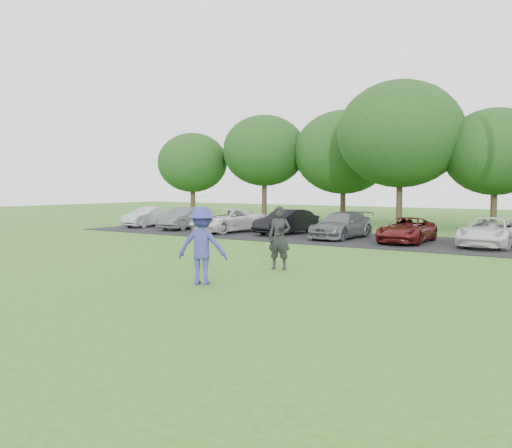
% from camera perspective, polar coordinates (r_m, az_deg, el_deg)
% --- Properties ---
extents(ground, '(100.00, 100.00, 0.00)m').
position_cam_1_polar(ground, '(15.13, -7.50, -5.69)').
color(ground, '#32661D').
rests_on(ground, ground).
extents(parking_lot, '(32.00, 6.50, 0.03)m').
position_cam_1_polar(parking_lot, '(26.21, 11.74, -1.60)').
color(parking_lot, black).
rests_on(parking_lot, ground).
extents(frisbee_player, '(1.46, 1.17, 2.28)m').
position_cam_1_polar(frisbee_player, '(14.50, -5.40, -2.16)').
color(frisbee_player, '#343792').
rests_on(frisbee_player, ground).
extents(camera_bystander, '(0.77, 0.59, 1.89)m').
position_cam_1_polar(camera_bystander, '(16.92, 2.36, -1.39)').
color(camera_bystander, black).
rests_on(camera_bystander, ground).
extents(parked_cars, '(30.18, 4.99, 1.26)m').
position_cam_1_polar(parked_cars, '(25.96, 12.55, -0.31)').
color(parked_cars, silver).
rests_on(parked_cars, parking_lot).
extents(tree_row, '(42.39, 9.85, 8.64)m').
position_cam_1_polar(tree_row, '(35.00, 20.35, 7.64)').
color(tree_row, '#38281C').
rests_on(tree_row, ground).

